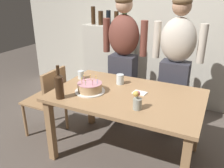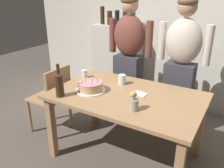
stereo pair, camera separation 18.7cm
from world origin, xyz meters
TOP-DOWN VIEW (x-y plane):
  - ground_plane at (0.00, 0.00)m, footprint 10.00×10.00m
  - back_wall at (0.00, 1.55)m, footprint 5.20×0.10m
  - dining_table at (0.00, 0.00)m, footprint 1.50×0.96m
  - birthday_cake at (-0.36, -0.12)m, footprint 0.31×0.31m
  - water_glass_near at (-0.17, 0.22)m, footprint 0.08×0.08m
  - water_glass_far at (-0.66, 0.17)m, footprint 0.07×0.07m
  - wine_bottle at (-0.55, -0.37)m, footprint 0.08×0.08m
  - napkin_stack at (0.11, 0.07)m, footprint 0.15×0.11m
  - flower_vase at (0.20, -0.26)m, footprint 0.08×0.08m
  - person_man_bearded at (-0.36, 0.74)m, footprint 0.61×0.27m
  - person_woman_cardigan at (0.32, 0.74)m, footprint 0.61×0.27m
  - dining_chair at (-0.98, -0.04)m, footprint 0.42×0.42m
  - shelf_cabinet at (-0.87, 1.33)m, footprint 0.80×0.30m

SIDE VIEW (x-z plane):
  - ground_plane at x=0.00m, z-range 0.00..0.00m
  - dining_chair at x=-0.98m, z-range 0.08..0.95m
  - shelf_cabinet at x=-0.87m, z-range -0.12..1.35m
  - dining_table at x=0.00m, z-range 0.27..1.01m
  - napkin_stack at x=0.11m, z-range 0.74..0.75m
  - water_glass_far at x=-0.66m, z-range 0.74..0.84m
  - birthday_cake at x=-0.36m, z-range 0.71..0.87m
  - water_glass_near at x=-0.17m, z-range 0.74..0.85m
  - flower_vase at x=0.20m, z-range 0.74..0.91m
  - wine_bottle at x=-0.55m, z-range 0.71..1.04m
  - person_man_bearded at x=-0.36m, z-range 0.04..1.70m
  - person_woman_cardigan at x=0.32m, z-range 0.04..1.70m
  - back_wall at x=0.00m, z-range 0.00..2.60m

